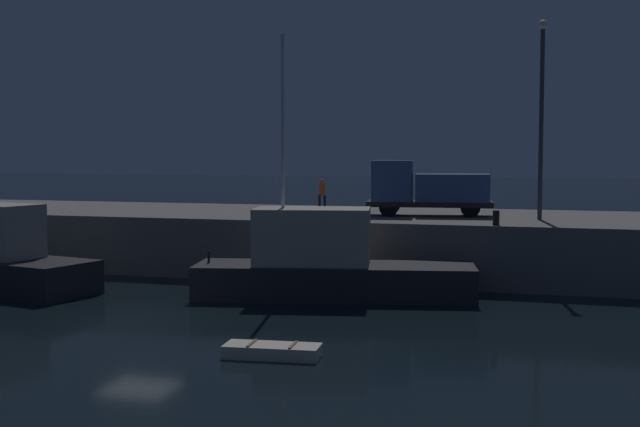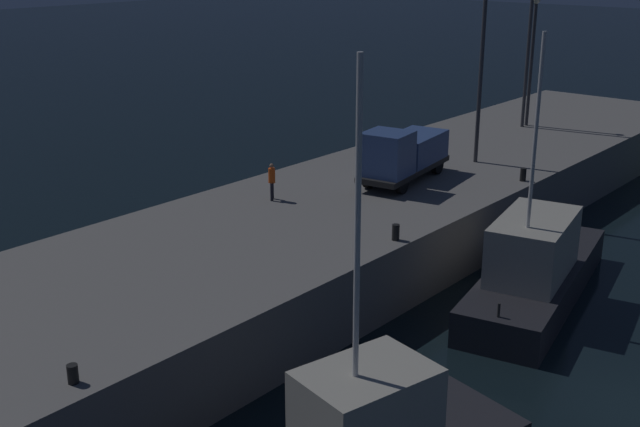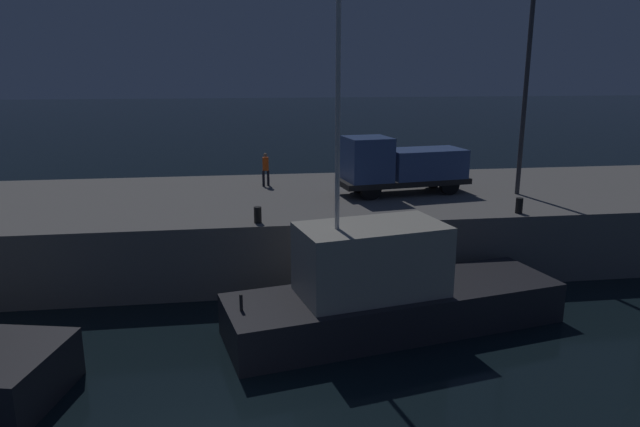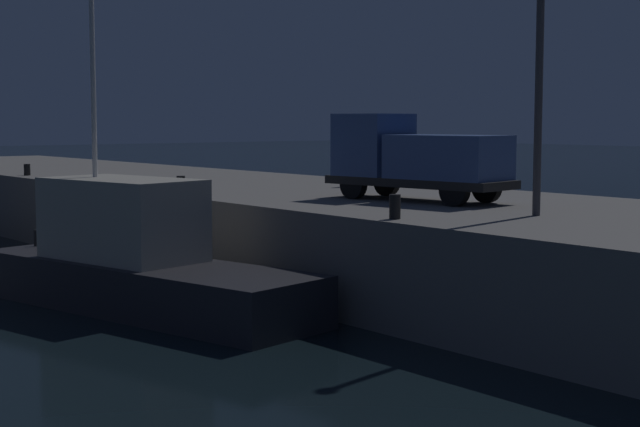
% 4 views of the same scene
% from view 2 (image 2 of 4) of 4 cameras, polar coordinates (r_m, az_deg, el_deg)
% --- Properties ---
extents(ground_plane, '(320.00, 320.00, 0.00)m').
position_cam_2_polar(ground_plane, '(26.24, 21.74, -12.89)').
color(ground_plane, black).
extents(pier_quay, '(69.83, 10.60, 2.75)m').
position_cam_2_polar(pier_quay, '(32.24, -2.78, -2.82)').
color(pier_quay, slate).
rests_on(pier_quay, ground).
extents(fishing_trawler_red, '(11.44, 5.24, 10.40)m').
position_cam_2_polar(fishing_trawler_red, '(31.85, 14.98, -3.86)').
color(fishing_trawler_red, '#232328').
rests_on(fishing_trawler_red, ground).
extents(lamp_post_west, '(0.44, 0.44, 8.87)m').
position_cam_2_polar(lamp_post_west, '(40.20, 11.39, 10.69)').
color(lamp_post_west, '#38383D').
rests_on(lamp_post_west, pier_quay).
extents(lamp_post_east, '(0.44, 0.44, 8.83)m').
position_cam_2_polar(lamp_post_east, '(49.13, 14.59, 11.81)').
color(lamp_post_east, '#38383D').
rests_on(lamp_post_east, pier_quay).
extents(lamp_post_central, '(0.44, 0.44, 7.55)m').
position_cam_2_polar(lamp_post_central, '(49.65, 14.81, 11.08)').
color(lamp_post_central, '#38383D').
rests_on(lamp_post_central, pier_quay).
extents(utility_truck, '(6.12, 2.77, 2.62)m').
position_cam_2_polar(utility_truck, '(36.89, 5.92, 4.23)').
color(utility_truck, black).
rests_on(utility_truck, pier_quay).
extents(dockworker, '(0.41, 0.41, 1.60)m').
position_cam_2_polar(dockworker, '(34.14, -3.44, 2.44)').
color(dockworker, black).
rests_on(dockworker, pier_quay).
extents(bollard_west, '(0.28, 0.28, 0.50)m').
position_cam_2_polar(bollard_west, '(21.21, -17.12, -10.81)').
color(bollard_west, black).
rests_on(bollard_west, pier_quay).
extents(bollard_central, '(0.28, 0.28, 0.60)m').
position_cam_2_polar(bollard_central, '(29.71, 5.39, -1.33)').
color(bollard_central, black).
rests_on(bollard_central, pier_quay).
extents(bollard_east, '(0.28, 0.28, 0.61)m').
position_cam_2_polar(bollard_east, '(38.20, 14.20, 2.70)').
color(bollard_east, black).
rests_on(bollard_east, pier_quay).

